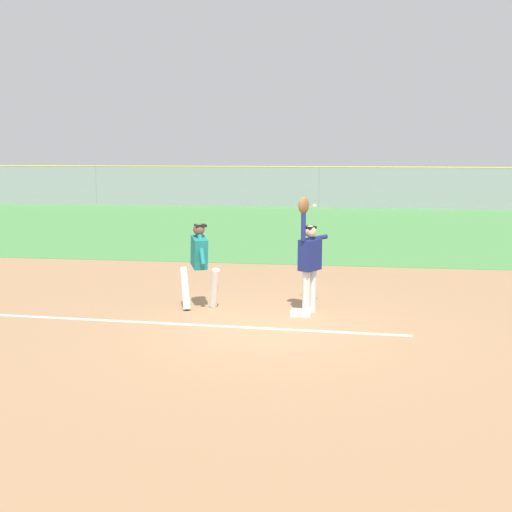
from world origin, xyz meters
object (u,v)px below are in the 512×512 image
fielder (309,256)px  parked_car_tan (296,190)px  first_base (301,313)px  runner (199,260)px  baseball (315,206)px  parked_car_green (504,191)px  parked_car_black (407,190)px  parked_car_blue (110,188)px  parked_car_white (208,189)px

fielder → parked_car_tan: fielder is taller
first_base → runner: size_ratio=0.22×
baseball → parked_car_green: 28.21m
baseball → parked_car_black: (4.40, 26.51, -1.39)m
baseball → parked_car_blue: 29.85m
fielder → parked_car_blue: size_ratio=0.51×
parked_car_tan → runner: bearing=-83.3°
fielder → parked_car_white: size_ratio=0.50×
first_base → fielder: bearing=47.4°
fielder → parked_car_blue: bearing=-28.6°
first_base → parked_car_black: 27.42m
parked_car_green → parked_car_tan: bearing=175.8°
parked_car_tan → parked_car_blue: bearing=-173.8°
parked_car_blue → parked_car_white: (6.34, 0.40, 0.00)m
parked_car_tan → parked_car_green: bearing=7.7°
runner → parked_car_blue: (-12.00, 26.54, -0.32)m
runner → parked_car_black: bearing=51.4°
runner → parked_car_tan: size_ratio=0.37×
first_base → fielder: size_ratio=0.17×
first_base → parked_car_white: parked_car_white is taller
parked_car_white → parked_car_black: size_ratio=1.01×
fielder → parked_car_green: fielder is taller
parked_car_white → parked_car_black: bearing=5.6°
parked_car_black → parked_car_green: (5.56, -0.15, 0.00)m
first_base → parked_car_tan: 26.72m
runner → parked_car_tan: (-0.07, 26.46, -0.32)m
first_base → parked_car_tan: bearing=94.5°
parked_car_blue → fielder: bearing=-59.3°
runner → parked_car_blue: bearing=89.6°
parked_car_white → parked_car_green: 17.87m
baseball → parked_car_black: size_ratio=0.02×
fielder → baseball: fielder is taller
parked_car_black → baseball: bearing=-95.5°
first_base → baseball: (0.22, 0.52, 2.02)m
first_base → parked_car_tan: (-2.10, 26.63, 0.63)m
runner → parked_car_green: runner is taller
parked_car_blue → parked_car_black: 18.65m
parked_car_white → parked_car_tan: bearing=1.1°
baseball → parked_car_tan: (-2.32, 26.11, -1.39)m
parked_car_tan → fielder: bearing=-78.6°
parked_car_blue → first_base: bearing=-59.7°
parked_car_black → parked_car_green: bearing=2.4°
baseball → parked_car_white: 27.78m
fielder → parked_car_white: fielder is taller
runner → parked_car_green: 29.37m
runner → parked_car_blue: runner is taller
baseball → parked_car_blue: bearing=118.5°
fielder → parked_car_green: bearing=-77.2°
baseball → parked_car_blue: baseball is taller
first_base → fielder: 1.10m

